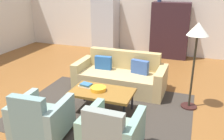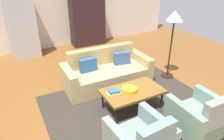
{
  "view_description": "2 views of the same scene",
  "coord_description": "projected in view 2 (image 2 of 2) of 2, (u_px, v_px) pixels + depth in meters",
  "views": [
    {
      "loc": [
        1.91,
        -4.05,
        2.41
      ],
      "look_at": [
        0.39,
        0.21,
        0.75
      ],
      "focal_mm": 38.85,
      "sensor_mm": 36.0,
      "label": 1
    },
    {
      "loc": [
        -1.71,
        -3.06,
        2.63
      ],
      "look_at": [
        0.04,
        0.24,
        0.78
      ],
      "focal_mm": 33.55,
      "sensor_mm": 36.0,
      "label": 2
    }
  ],
  "objects": [
    {
      "name": "floor_lamp",
      "position": [
        174.0,
        22.0,
        4.95
      ],
      "size": [
        0.4,
        0.4,
        1.72
      ],
      "color": "black",
      "rests_on": "ground"
    },
    {
      "name": "book_stack",
      "position": [
        114.0,
        92.0,
        4.03
      ],
      "size": [
        0.29,
        0.2,
        0.07
      ],
      "color": "beige",
      "rests_on": "coffee_table"
    },
    {
      "name": "wall_back",
      "position": [
        54.0,
        7.0,
        7.13
      ],
      "size": [
        9.13,
        0.12,
        2.8
      ],
      "primitive_type": "cube",
      "color": "beige",
      "rests_on": "ground"
    },
    {
      "name": "refrigerator",
      "position": [
        23.0,
        28.0,
        6.49
      ],
      "size": [
        0.8,
        0.73,
        1.85
      ],
      "color": "#B7BABF",
      "rests_on": "ground"
    },
    {
      "name": "area_rug",
      "position": [
        130.0,
        107.0,
        4.37
      ],
      "size": [
        3.4,
        2.6,
        0.01
      ],
      "primitive_type": "cube",
      "color": "#342E27",
      "rests_on": "ground"
    },
    {
      "name": "couch",
      "position": [
        106.0,
        73.0,
        5.14
      ],
      "size": [
        2.11,
        0.93,
        0.86
      ],
      "rotation": [
        0.0,
        0.0,
        3.13
      ],
      "color": "tan",
      "rests_on": "ground"
    },
    {
      "name": "fruit_bowl",
      "position": [
        129.0,
        90.0,
        4.09
      ],
      "size": [
        0.3,
        0.3,
        0.07
      ],
      "primitive_type": "cylinder",
      "color": "orange",
      "rests_on": "coffee_table"
    },
    {
      "name": "coffee_table",
      "position": [
        133.0,
        92.0,
        4.15
      ],
      "size": [
        1.2,
        0.7,
        0.44
      ],
      "color": "#271E26",
      "rests_on": "ground"
    },
    {
      "name": "ground_plane",
      "position": [
        116.0,
        109.0,
        4.31
      ],
      "size": [
        10.96,
        10.96,
        0.0
      ],
      "primitive_type": "plane",
      "color": "brown"
    },
    {
      "name": "cabinet",
      "position": [
        87.0,
        20.0,
        7.51
      ],
      "size": [
        1.2,
        0.51,
        1.8
      ],
      "color": "#311B21",
      "rests_on": "ground"
    },
    {
      "name": "armchair_right",
      "position": [
        200.0,
        118.0,
        3.51
      ],
      "size": [
        0.81,
        0.81,
        0.88
      ],
      "rotation": [
        0.0,
        0.0,
        -0.02
      ],
      "color": "#3C1D18",
      "rests_on": "ground"
    }
  ]
}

